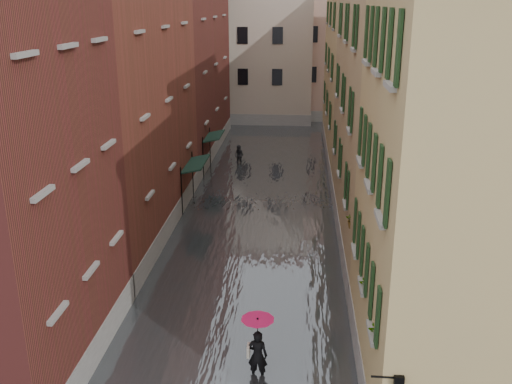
% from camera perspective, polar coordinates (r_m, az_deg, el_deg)
% --- Properties ---
extents(ground, '(120.00, 120.00, 0.00)m').
position_cam_1_polar(ground, '(20.02, -2.24, -14.34)').
color(ground, '#59585B').
rests_on(ground, ground).
extents(floodwater, '(10.00, 60.00, 0.20)m').
position_cam_1_polar(floodwater, '(31.63, 0.46, -1.28)').
color(floodwater, '#4D5155').
rests_on(floodwater, ground).
extents(building_left_mid, '(6.00, 14.00, 12.50)m').
position_cam_1_polar(building_left_mid, '(27.60, -14.93, 8.36)').
color(building_left_mid, maroon).
rests_on(building_left_mid, ground).
extents(building_left_far, '(6.00, 16.00, 14.00)m').
position_cam_1_polar(building_left_far, '(41.83, -8.29, 13.15)').
color(building_left_far, maroon).
rests_on(building_left_far, ground).
extents(building_right_near, '(6.00, 8.00, 11.50)m').
position_cam_1_polar(building_right_near, '(16.30, 21.85, -1.14)').
color(building_right_near, tan).
rests_on(building_right_near, ground).
extents(building_right_mid, '(6.00, 14.00, 13.00)m').
position_cam_1_polar(building_right_mid, '(26.50, 15.31, 8.47)').
color(building_right_mid, '#9C865E').
rests_on(building_right_mid, ground).
extents(building_right_far, '(6.00, 16.00, 11.50)m').
position_cam_1_polar(building_right_far, '(41.28, 11.52, 11.16)').
color(building_right_far, tan).
rests_on(building_right_far, ground).
extents(building_end_cream, '(12.00, 9.00, 13.00)m').
position_cam_1_polar(building_end_cream, '(55.06, -0.86, 14.11)').
color(building_end_cream, '#B1A68D').
rests_on(building_end_cream, ground).
extents(building_end_pink, '(10.00, 9.00, 12.00)m').
position_cam_1_polar(building_end_pink, '(57.00, 8.65, 13.56)').
color(building_end_pink, tan).
rests_on(building_end_pink, ground).
extents(awning_near, '(1.09, 3.20, 2.80)m').
position_cam_1_polar(awning_near, '(30.80, -6.09, 2.70)').
color(awning_near, '#142D22').
rests_on(awning_near, ground).
extents(awning_far, '(1.09, 2.88, 2.80)m').
position_cam_1_polar(awning_far, '(37.05, -4.29, 5.48)').
color(awning_far, '#142D22').
rests_on(awning_far, ground).
extents(wall_lantern, '(0.71, 0.22, 0.35)m').
position_cam_1_polar(wall_lantern, '(13.46, 13.98, -17.90)').
color(wall_lantern, black).
rests_on(wall_lantern, ground).
extents(window_planters, '(0.59, 8.34, 0.84)m').
position_cam_1_polar(window_planters, '(17.30, 10.94, -6.98)').
color(window_planters, brown).
rests_on(window_planters, ground).
extents(pedestrian_main, '(0.99, 0.99, 2.06)m').
position_cam_1_polar(pedestrian_main, '(17.45, 0.15, -14.81)').
color(pedestrian_main, black).
rests_on(pedestrian_main, ground).
extents(pedestrian_far, '(0.86, 0.78, 1.43)m').
position_cam_1_polar(pedestrian_far, '(39.33, -1.70, 3.67)').
color(pedestrian_far, black).
rests_on(pedestrian_far, ground).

